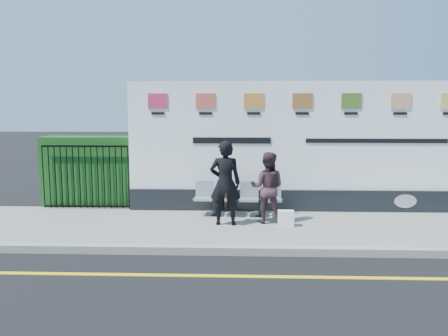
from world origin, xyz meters
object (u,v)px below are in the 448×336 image
(billboard, at_px, (301,155))
(bench, at_px, (238,207))
(woman_left, at_px, (225,183))
(woman_right, at_px, (267,188))

(billboard, xyz_separation_m, bench, (-1.45, -0.63, -1.09))
(bench, relative_size, woman_left, 1.11)
(woman_left, bearing_deg, woman_right, -166.60)
(bench, distance_m, woman_right, 0.96)
(woman_left, relative_size, woman_right, 1.17)
(bench, height_order, woman_right, woman_right)
(billboard, xyz_separation_m, woman_right, (-0.83, -1.13, -0.55))
(billboard, height_order, bench, billboard)
(woman_right, bearing_deg, bench, -28.31)
(woman_left, height_order, woman_right, woman_left)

